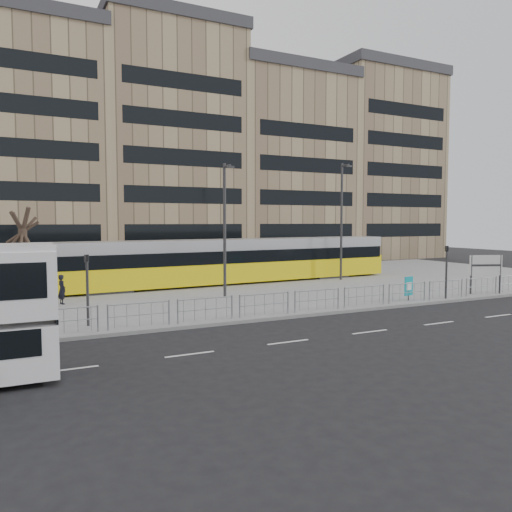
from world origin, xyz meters
name	(u,v)px	position (x,y,z in m)	size (l,w,h in m)	color
ground	(282,319)	(0.00, 0.00, 0.00)	(120.00, 120.00, 0.00)	black
plaza	(197,288)	(0.00, 12.00, 0.07)	(64.00, 24.00, 0.15)	gray
kerb	(282,318)	(0.00, 0.05, 0.07)	(64.00, 0.25, 0.17)	gray
building_row	(140,145)	(1.55, 34.27, 12.91)	(70.40, 18.40, 31.20)	brown
pedestrian_barrier	(312,295)	(2.00, 0.50, 0.98)	(32.07, 0.07, 1.10)	#93969B
road_markings	(351,334)	(1.00, -4.00, 0.01)	(62.00, 0.12, 0.01)	white
tram	(229,261)	(2.72, 12.68, 1.77)	(27.47, 4.13, 3.23)	yellow
station_sign	(486,267)	(15.02, 0.80, 1.82)	(1.99, 0.84, 2.42)	#2D2D30
ad_panel	(409,287)	(8.88, 0.99, 0.94)	(0.72, 0.19, 1.36)	#2D2D30
pedestrian	(62,289)	(-9.04, 8.41, 0.96)	(0.59, 0.39, 1.62)	black
traffic_light_west	(87,281)	(-8.59, 1.88, 2.12)	(0.23, 0.25, 3.10)	#2D2D30
traffic_light_east	(447,265)	(11.30, 0.50, 2.12)	(0.18, 0.21, 3.10)	#2D2D30
lamp_post_west	(225,224)	(-0.06, 6.80, 4.48)	(0.45, 1.04, 7.93)	#2D2D30
lamp_post_east	(342,217)	(11.47, 10.98, 5.00)	(0.45, 1.04, 8.95)	#2D2D30
bare_tree	(22,205)	(-10.88, 8.83, 5.53)	(4.25, 4.25, 7.33)	black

